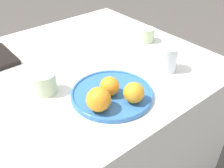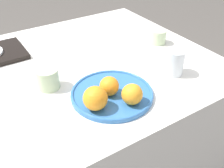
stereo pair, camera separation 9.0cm
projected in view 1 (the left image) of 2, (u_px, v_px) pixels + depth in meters
table at (59, 138)px, 1.23m from camera, size 1.35×0.96×0.70m
fruit_platter at (112, 93)px, 0.92m from camera, size 0.29×0.29×0.02m
orange_0 at (109, 86)px, 0.89m from camera, size 0.07×0.07×0.07m
orange_1 at (134, 93)px, 0.86m from camera, size 0.07×0.07×0.07m
orange_2 at (99, 99)px, 0.82m from camera, size 0.08×0.08×0.08m
water_glass at (168, 59)px, 1.04m from camera, size 0.08×0.08×0.10m
cup_0 at (45, 83)px, 0.92m from camera, size 0.08×0.08×0.08m
cup_1 at (146, 35)px, 1.27m from camera, size 0.08×0.08×0.07m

